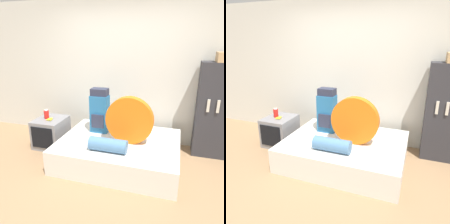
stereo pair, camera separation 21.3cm
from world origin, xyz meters
The scene contains 9 objects.
ground_plane centered at (0.00, 0.00, 0.00)m, with size 16.00×16.00×0.00m, color #997551.
wall_back centered at (0.00, 1.65, 1.30)m, with size 8.00×0.05×2.60m.
bed centered at (0.18, 0.74, 0.19)m, with size 1.85×1.44×0.38m.
backpack centered at (-0.23, 0.97, 0.74)m, with size 0.30×0.23×0.75m.
tent_bag centered at (0.35, 0.69, 0.74)m, with size 0.72×0.13×0.72m.
sleeping_roll centered at (0.13, 0.33, 0.48)m, with size 0.54×0.19×0.19m.
television centered at (-1.17, 0.91, 0.26)m, with size 0.51×0.60×0.52m.
canister centered at (-1.24, 0.92, 0.60)m, with size 0.09×0.09×0.17m.
banana_bunch centered at (-1.13, 0.87, 0.54)m, with size 0.11×0.15×0.03m.
Camera 1 is at (0.99, -2.31, 1.88)m, focal length 35.00 mm.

